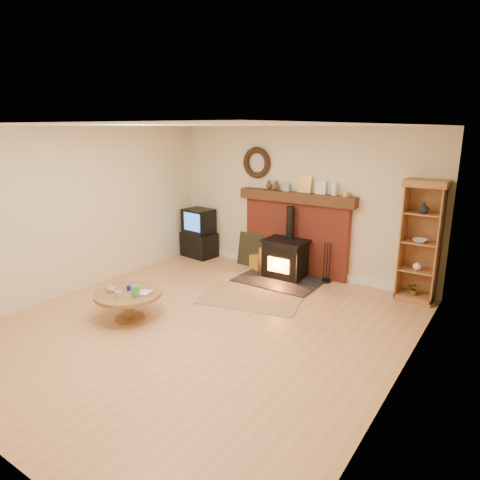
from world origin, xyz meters
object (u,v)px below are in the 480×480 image
Objects in this scene: tv_unit at (199,234)px; coffee_table at (128,297)px; curio_cabinet at (421,241)px; wood_stove at (284,260)px.

tv_unit is 3.09m from coffee_table.
curio_cabinet is 2.01× the size of coffee_table.
curio_cabinet is at bearing 1.15° from tv_unit.
wood_stove is 2.23m from curio_cabinet.
curio_cabinet reaches higher than tv_unit.
curio_cabinet is 4.33m from coffee_table.
wood_stove is 2.85m from coffee_table.
wood_stove is at bearing -172.46° from curio_cabinet.
wood_stove reaches higher than tv_unit.
tv_unit is 1.07× the size of coffee_table.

